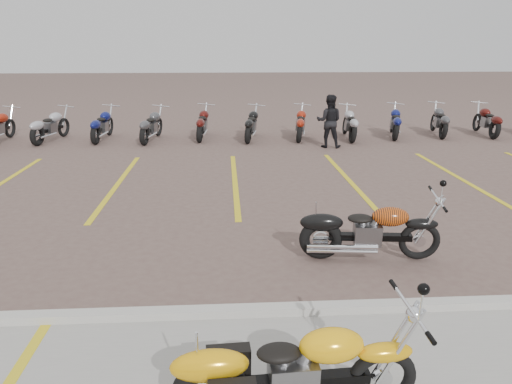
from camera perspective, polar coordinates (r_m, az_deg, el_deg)
ground at (r=7.89m, az=-1.75°, el=-6.58°), size 100.00×100.00×0.00m
curb at (r=6.07m, az=-1.09°, el=-13.49°), size 60.00×0.18×0.12m
parking_stripes at (r=11.67m, az=-2.42°, el=1.18°), size 38.00×5.50×0.01m
yellow_cruiser at (r=4.49m, az=3.97°, el=-20.03°), size 2.12×0.34×0.87m
flame_cruiser at (r=7.57m, az=12.46°, el=-4.55°), size 2.07×0.40×0.85m
person_b at (r=15.65m, az=8.36°, el=8.01°), size 0.92×0.79×1.63m
bg_bike_row at (r=17.02m, az=-0.67°, el=7.97°), size 20.76×2.08×1.10m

